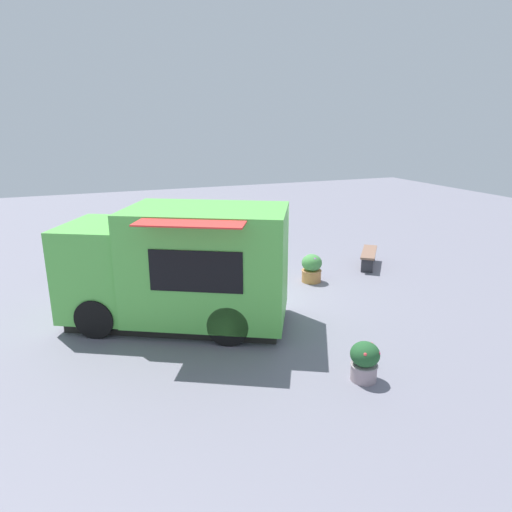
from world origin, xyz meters
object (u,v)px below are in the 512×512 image
at_px(planter_flowering_far, 312,268).
at_px(plaza_bench, 369,255).
at_px(planter_flowering_near, 365,361).
at_px(food_truck, 180,269).
at_px(person_customer, 65,263).

relative_size(planter_flowering_far, plaza_bench, 0.54).
height_order(planter_flowering_near, planter_flowering_far, planter_flowering_far).
bearing_deg(planter_flowering_near, planter_flowering_far, -108.19).
distance_m(planter_flowering_near, plaza_bench, 6.58).
height_order(food_truck, planter_flowering_near, food_truck).
height_order(person_customer, plaza_bench, person_customer).
distance_m(person_customer, plaza_bench, 8.94).
bearing_deg(plaza_bench, planter_flowering_near, 54.26).
bearing_deg(planter_flowering_far, person_customer, -26.77).
xyz_separation_m(planter_flowering_far, plaza_bench, (-2.28, -0.58, -0.04)).
bearing_deg(planter_flowering_far, plaza_bench, -165.78).
relative_size(person_customer, planter_flowering_far, 1.09).
xyz_separation_m(food_truck, person_customer, (2.36, -4.48, -0.89)).
distance_m(food_truck, planter_flowering_far, 4.21).
bearing_deg(planter_flowering_near, plaza_bench, -125.74).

